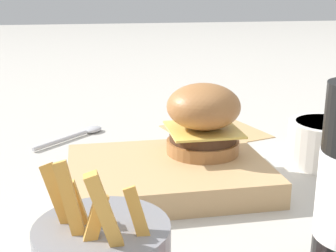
{
  "coord_description": "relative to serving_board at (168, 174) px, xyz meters",
  "views": [
    {
      "loc": [
        -0.16,
        -0.54,
        0.26
      ],
      "look_at": [
        -0.05,
        0.03,
        0.08
      ],
      "focal_mm": 50.0,
      "sensor_mm": 36.0,
      "label": 1
    }
  ],
  "objects": [
    {
      "name": "ground_plane",
      "position": [
        0.05,
        -0.03,
        -0.02
      ],
      "size": [
        6.0,
        6.0,
        0.0
      ],
      "primitive_type": "plane",
      "color": "#B7B2A8"
    },
    {
      "name": "spoon",
      "position": [
        -0.11,
        0.24,
        -0.01
      ],
      "size": [
        0.12,
        0.12,
        0.01
      ],
      "rotation": [
        0.0,
        0.0,
        0.76
      ],
      "color": "#B2B2B7",
      "rests_on": "ground_plane"
    },
    {
      "name": "serving_board",
      "position": [
        0.0,
        0.0,
        0.0
      ],
      "size": [
        0.26,
        0.19,
        0.03
      ],
      "color": "tan",
      "rests_on": "ground_plane"
    },
    {
      "name": "side_bowl",
      "position": [
        0.25,
        0.04,
        0.02
      ],
      "size": [
        0.11,
        0.11,
        0.06
      ],
      "color": "silver",
      "rests_on": "ground_plane"
    },
    {
      "name": "burger",
      "position": [
        0.06,
        0.03,
        0.07
      ],
      "size": [
        0.1,
        0.1,
        0.1
      ],
      "color": "#9E6638",
      "rests_on": "serving_board"
    },
    {
      "name": "parchment_square",
      "position": [
        0.13,
        0.22,
        -0.02
      ],
      "size": [
        0.19,
        0.19,
        0.0
      ],
      "color": "tan",
      "rests_on": "ground_plane"
    }
  ]
}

